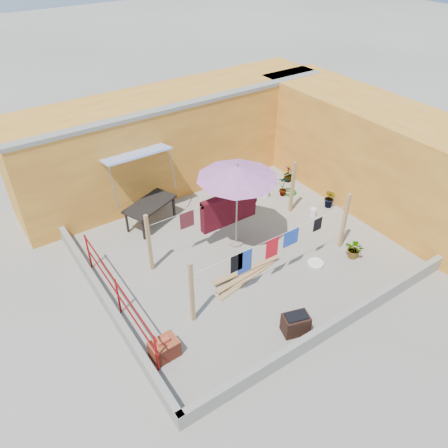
{
  "coord_description": "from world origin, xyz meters",
  "views": [
    {
      "loc": [
        -5.9,
        -7.73,
        8.12
      ],
      "look_at": [
        -0.45,
        0.3,
        0.99
      ],
      "focal_mm": 35.0,
      "sensor_mm": 36.0,
      "label": 1
    }
  ],
  "objects_px": {
    "patio_umbrella": "(237,173)",
    "green_hose": "(289,192)",
    "water_jug_b": "(313,212)",
    "outdoor_table": "(150,205)",
    "plant_back_a": "(228,198)",
    "brick_stack": "(164,349)",
    "water_jug_a": "(266,193)",
    "white_basin": "(315,263)",
    "brazier": "(296,324)"
  },
  "relations": [
    {
      "from": "water_jug_a",
      "to": "water_jug_b",
      "type": "height_order",
      "value": "water_jug_a"
    },
    {
      "from": "brick_stack",
      "to": "plant_back_a",
      "type": "relative_size",
      "value": 0.8
    },
    {
      "from": "outdoor_table",
      "to": "green_hose",
      "type": "relative_size",
      "value": 3.46
    },
    {
      "from": "patio_umbrella",
      "to": "plant_back_a",
      "type": "xyz_separation_m",
      "value": [
        0.87,
        1.68,
        -2.0
      ]
    },
    {
      "from": "white_basin",
      "to": "outdoor_table",
      "type": "bearing_deg",
      "value": 124.0
    },
    {
      "from": "plant_back_a",
      "to": "water_jug_b",
      "type": "bearing_deg",
      "value": -43.39
    },
    {
      "from": "green_hose",
      "to": "patio_umbrella",
      "type": "bearing_deg",
      "value": -158.28
    },
    {
      "from": "brick_stack",
      "to": "white_basin",
      "type": "bearing_deg",
      "value": 4.04
    },
    {
      "from": "outdoor_table",
      "to": "white_basin",
      "type": "height_order",
      "value": "outdoor_table"
    },
    {
      "from": "brick_stack",
      "to": "water_jug_a",
      "type": "height_order",
      "value": "brick_stack"
    },
    {
      "from": "outdoor_table",
      "to": "green_hose",
      "type": "bearing_deg",
      "value": -12.21
    },
    {
      "from": "patio_umbrella",
      "to": "outdoor_table",
      "type": "distance_m",
      "value": 3.28
    },
    {
      "from": "patio_umbrella",
      "to": "plant_back_a",
      "type": "distance_m",
      "value": 2.75
    },
    {
      "from": "patio_umbrella",
      "to": "water_jug_a",
      "type": "xyz_separation_m",
      "value": [
        2.33,
        1.53,
        -2.23
      ]
    },
    {
      "from": "brazier",
      "to": "water_jug_a",
      "type": "distance_m",
      "value": 5.86
    },
    {
      "from": "water_jug_a",
      "to": "water_jug_b",
      "type": "distance_m",
      "value": 1.83
    },
    {
      "from": "patio_umbrella",
      "to": "green_hose",
      "type": "xyz_separation_m",
      "value": [
        3.17,
        1.26,
        -2.36
      ]
    },
    {
      "from": "brick_stack",
      "to": "water_jug_a",
      "type": "relative_size",
      "value": 1.72
    },
    {
      "from": "white_basin",
      "to": "water_jug_a",
      "type": "height_order",
      "value": "water_jug_a"
    },
    {
      "from": "patio_umbrella",
      "to": "brazier",
      "type": "xyz_separation_m",
      "value": [
        -0.76,
        -3.46,
        -2.13
      ]
    },
    {
      "from": "brick_stack",
      "to": "green_hose",
      "type": "relative_size",
      "value": 1.19
    },
    {
      "from": "white_basin",
      "to": "plant_back_a",
      "type": "bearing_deg",
      "value": 96.61
    },
    {
      "from": "green_hose",
      "to": "plant_back_a",
      "type": "bearing_deg",
      "value": 169.69
    },
    {
      "from": "brazier",
      "to": "plant_back_a",
      "type": "relative_size",
      "value": 0.89
    },
    {
      "from": "water_jug_b",
      "to": "outdoor_table",
      "type": "bearing_deg",
      "value": 150.7
    },
    {
      "from": "outdoor_table",
      "to": "brazier",
      "type": "bearing_deg",
      "value": -81.67
    },
    {
      "from": "patio_umbrella",
      "to": "brick_stack",
      "type": "xyz_separation_m",
      "value": [
        -3.61,
        -2.35,
        -2.16
      ]
    },
    {
      "from": "white_basin",
      "to": "brick_stack",
      "type": "bearing_deg",
      "value": -175.96
    },
    {
      "from": "brick_stack",
      "to": "water_jug_b",
      "type": "height_order",
      "value": "brick_stack"
    },
    {
      "from": "water_jug_a",
      "to": "outdoor_table",
      "type": "bearing_deg",
      "value": 168.9
    },
    {
      "from": "green_hose",
      "to": "brick_stack",
      "type": "bearing_deg",
      "value": -151.95
    },
    {
      "from": "brazier",
      "to": "plant_back_a",
      "type": "bearing_deg",
      "value": 72.39
    },
    {
      "from": "water_jug_a",
      "to": "green_hose",
      "type": "bearing_deg",
      "value": -17.24
    },
    {
      "from": "outdoor_table",
      "to": "brazier",
      "type": "xyz_separation_m",
      "value": [
        0.84,
        -5.75,
        -0.43
      ]
    },
    {
      "from": "water_jug_a",
      "to": "plant_back_a",
      "type": "xyz_separation_m",
      "value": [
        -1.46,
        0.16,
        0.23
      ]
    },
    {
      "from": "outdoor_table",
      "to": "water_jug_a",
      "type": "xyz_separation_m",
      "value": [
        3.93,
        -0.77,
        -0.53
      ]
    },
    {
      "from": "brick_stack",
      "to": "white_basin",
      "type": "height_order",
      "value": "brick_stack"
    },
    {
      "from": "patio_umbrella",
      "to": "brazier",
      "type": "relative_size",
      "value": 3.82
    },
    {
      "from": "patio_umbrella",
      "to": "brick_stack",
      "type": "relative_size",
      "value": 4.21
    },
    {
      "from": "patio_umbrella",
      "to": "water_jug_b",
      "type": "bearing_deg",
      "value": -4.35
    },
    {
      "from": "brick_stack",
      "to": "water_jug_b",
      "type": "bearing_deg",
      "value": 18.18
    },
    {
      "from": "patio_umbrella",
      "to": "brick_stack",
      "type": "bearing_deg",
      "value": -146.93
    },
    {
      "from": "white_basin",
      "to": "plant_back_a",
      "type": "distance_m",
      "value": 3.73
    },
    {
      "from": "outdoor_table",
      "to": "white_basin",
      "type": "bearing_deg",
      "value": -56.0
    },
    {
      "from": "brick_stack",
      "to": "outdoor_table",
      "type": "bearing_deg",
      "value": 66.72
    },
    {
      "from": "patio_umbrella",
      "to": "brazier",
      "type": "bearing_deg",
      "value": -102.48
    },
    {
      "from": "water_jug_a",
      "to": "brazier",
      "type": "bearing_deg",
      "value": -121.81
    },
    {
      "from": "white_basin",
      "to": "water_jug_a",
      "type": "bearing_deg",
      "value": 73.69
    },
    {
      "from": "patio_umbrella",
      "to": "brazier",
      "type": "height_order",
      "value": "patio_umbrella"
    },
    {
      "from": "outdoor_table",
      "to": "water_jug_b",
      "type": "height_order",
      "value": "outdoor_table"
    }
  ]
}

